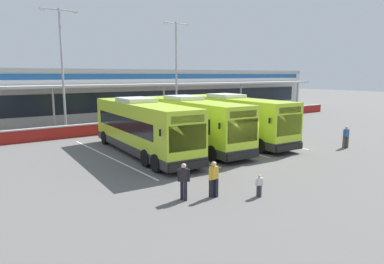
# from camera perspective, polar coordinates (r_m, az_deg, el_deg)

# --- Properties ---
(ground_plane) EXTENTS (200.00, 200.00, 0.00)m
(ground_plane) POSITION_cam_1_polar(r_m,az_deg,el_deg) (21.98, 8.11, -4.74)
(ground_plane) COLOR #605E5B
(terminal_building) EXTENTS (70.00, 13.00, 6.00)m
(terminal_building) POSITION_cam_1_polar(r_m,az_deg,el_deg) (44.75, -16.70, 6.05)
(terminal_building) COLOR silver
(terminal_building) RESTS_ON ground
(red_barrier_wall) EXTENTS (60.00, 0.40, 1.10)m
(red_barrier_wall) POSITION_cam_1_polar(r_m,az_deg,el_deg) (33.60, -9.36, 1.11)
(red_barrier_wall) COLOR maroon
(red_barrier_wall) RESTS_ON ground
(coach_bus_leftmost) EXTENTS (3.70, 12.31, 3.78)m
(coach_bus_leftmost) POSITION_cam_1_polar(r_m,az_deg,el_deg) (23.60, -8.20, 0.66)
(coach_bus_leftmost) COLOR #B7DB2D
(coach_bus_leftmost) RESTS_ON ground
(coach_bus_left_centre) EXTENTS (3.70, 12.31, 3.78)m
(coach_bus_left_centre) POSITION_cam_1_polar(r_m,az_deg,el_deg) (25.67, -0.27, 1.46)
(coach_bus_left_centre) COLOR #B7DB2D
(coach_bus_left_centre) RESTS_ON ground
(coach_bus_centre) EXTENTS (3.70, 12.31, 3.78)m
(coach_bus_centre) POSITION_cam_1_polar(r_m,az_deg,el_deg) (28.24, 6.79, 2.13)
(coach_bus_centre) COLOR #B7DB2D
(coach_bus_centre) RESTS_ON ground
(bay_stripe_far_west) EXTENTS (0.14, 13.00, 0.01)m
(bay_stripe_far_west) POSITION_cam_1_polar(r_m,az_deg,el_deg) (23.52, -13.65, -3.97)
(bay_stripe_far_west) COLOR silver
(bay_stripe_far_west) RESTS_ON ground
(bay_stripe_west) EXTENTS (0.14, 13.00, 0.01)m
(bay_stripe_west) POSITION_cam_1_polar(r_m,az_deg,el_deg) (25.36, -4.86, -2.76)
(bay_stripe_west) COLOR silver
(bay_stripe_west) RESTS_ON ground
(bay_stripe_mid_west) EXTENTS (0.14, 13.00, 0.01)m
(bay_stripe_mid_west) POSITION_cam_1_polar(r_m,az_deg,el_deg) (27.73, 2.57, -1.69)
(bay_stripe_mid_west) COLOR silver
(bay_stripe_mid_west) RESTS_ON ground
(bay_stripe_centre) EXTENTS (0.14, 13.00, 0.01)m
(bay_stripe_centre) POSITION_cam_1_polar(r_m,az_deg,el_deg) (30.49, 8.75, -0.77)
(bay_stripe_centre) COLOR silver
(bay_stripe_centre) RESTS_ON ground
(pedestrian_in_dark_coat) EXTENTS (0.54, 0.30, 1.62)m
(pedestrian_in_dark_coat) POSITION_cam_1_polar(r_m,az_deg,el_deg) (15.30, 3.61, -7.59)
(pedestrian_in_dark_coat) COLOR black
(pedestrian_in_dark_coat) RESTS_ON ground
(pedestrian_child) EXTENTS (0.31, 0.26, 1.00)m
(pedestrian_child) POSITION_cam_1_polar(r_m,az_deg,el_deg) (15.70, 11.05, -8.57)
(pedestrian_child) COLOR #33333D
(pedestrian_child) RESTS_ON ground
(pedestrian_near_bin) EXTENTS (0.54, 0.35, 1.62)m
(pedestrian_near_bin) POSITION_cam_1_polar(r_m,az_deg,el_deg) (27.84, 24.10, -0.64)
(pedestrian_near_bin) COLOR #4C4238
(pedestrian_near_bin) RESTS_ON ground
(pedestrian_approaching_bus) EXTENTS (0.48, 0.42, 1.62)m
(pedestrian_approaching_bus) POSITION_cam_1_polar(r_m,az_deg,el_deg) (14.96, -1.37, -7.98)
(pedestrian_approaching_bus) COLOR black
(pedestrian_approaching_bus) RESTS_ON ground
(lamp_post_west) EXTENTS (3.24, 0.28, 11.00)m
(lamp_post_west) POSITION_cam_1_polar(r_m,az_deg,el_deg) (32.89, -20.68, 10.48)
(lamp_post_west) COLOR #9E9EA3
(lamp_post_west) RESTS_ON ground
(lamp_post_centre) EXTENTS (3.24, 0.28, 11.00)m
(lamp_post_centre) POSITION_cam_1_polar(r_m,az_deg,el_deg) (38.67, -2.62, 10.83)
(lamp_post_centre) COLOR #9E9EA3
(lamp_post_centre) RESTS_ON ground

